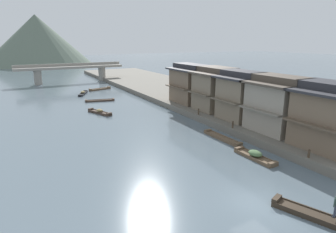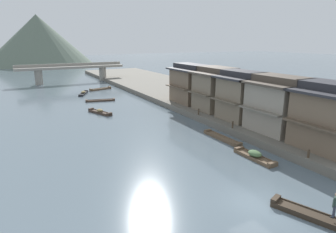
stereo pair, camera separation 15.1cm
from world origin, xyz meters
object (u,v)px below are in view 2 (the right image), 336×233
(house_waterfront_tall, at_px, (242,96))
(mooring_post_dock_mid, at_px, (233,125))
(boat_midriver_drifting, at_px, (255,156))
(mooring_post_dock_far, at_px, (199,112))
(house_waterfront_far, at_px, (191,84))
(boatman_person, at_px, (335,202))
(boat_moored_far, at_px, (100,89))
(boat_moored_nearest, at_px, (83,93))
(mooring_post_dock_near, at_px, (309,154))
(boat_moored_second, at_px, (100,100))
(boat_moored_third, at_px, (222,138))
(boat_midriver_upstream, at_px, (100,112))
(stone_bridge, at_px, (72,70))
(house_waterfront_second, at_px, (278,104))
(boat_foreground_poled, at_px, (312,215))
(house_waterfront_narrow, at_px, (216,89))

(house_waterfront_tall, distance_m, mooring_post_dock_mid, 5.18)
(boat_midriver_drifting, distance_m, mooring_post_dock_far, 13.61)
(house_waterfront_tall, xyz_separation_m, house_waterfront_far, (0.02, 11.83, -0.01))
(boatman_person, xyz_separation_m, mooring_post_dock_mid, (5.94, 15.90, -0.32))
(boat_moored_far, distance_m, house_waterfront_tall, 36.47)
(boatman_person, distance_m, boat_moored_nearest, 50.42)
(boat_moored_far, bearing_deg, mooring_post_dock_near, -84.14)
(boat_moored_second, distance_m, boat_moored_third, 27.41)
(boat_midriver_upstream, xyz_separation_m, mooring_post_dock_far, (10.77, -10.25, 1.01))
(boat_moored_nearest, distance_m, boat_moored_third, 35.81)
(boat_moored_third, distance_m, mooring_post_dock_far, 7.93)
(boat_midriver_drifting, distance_m, stone_bridge, 59.13)
(mooring_post_dock_near, height_order, stone_bridge, stone_bridge)
(boat_moored_nearest, distance_m, house_waterfront_second, 39.75)
(boat_foreground_poled, distance_m, house_waterfront_tall, 20.49)
(boat_foreground_poled, xyz_separation_m, boat_midriver_upstream, (-4.43, 32.05, 0.06))
(mooring_post_dock_far, xyz_separation_m, stone_bridge, (-8.12, 45.53, 1.93))
(boat_moored_third, xyz_separation_m, boat_moored_far, (-2.90, 38.62, 0.03))
(boat_midriver_drifting, bearing_deg, boat_midriver_upstream, 108.82)
(boat_moored_nearest, relative_size, boat_moored_second, 0.98)
(boat_moored_second, bearing_deg, boat_moored_nearest, 97.64)
(house_waterfront_narrow, bearing_deg, mooring_post_dock_near, -102.41)
(house_waterfront_tall, height_order, mooring_post_dock_mid, house_waterfront_tall)
(boat_foreground_poled, distance_m, boatman_person, 1.76)
(house_waterfront_narrow, height_order, mooring_post_dock_far, house_waterfront_narrow)
(stone_bridge, bearing_deg, boat_moored_nearest, -94.01)
(boat_moored_second, xyz_separation_m, boat_midriver_drifting, (5.52, -32.38, 0.16))
(mooring_post_dock_mid, bearing_deg, boatman_person, -110.50)
(boat_moored_nearest, bearing_deg, house_waterfront_far, -56.85)
(boat_moored_nearest, bearing_deg, boat_moored_far, 38.60)
(boat_foreground_poled, bearing_deg, boatman_person, -68.78)
(boat_moored_far, bearing_deg, boat_moored_third, -85.71)
(house_waterfront_far, bearing_deg, house_waterfront_tall, -90.11)
(house_waterfront_far, height_order, mooring_post_dock_mid, house_waterfront_far)
(boat_moored_third, xyz_separation_m, house_waterfront_second, (5.72, -2.30, 3.71))
(mooring_post_dock_mid, xyz_separation_m, mooring_post_dock_far, (0.00, 6.93, 0.02))
(house_waterfront_tall, relative_size, stone_bridge, 0.23)
(boat_moored_nearest, xyz_separation_m, boat_moored_second, (1.12, -8.36, -0.09))
(boat_moored_nearest, distance_m, house_waterfront_narrow, 29.47)
(mooring_post_dock_far, bearing_deg, house_waterfront_tall, -49.95)
(boat_moored_third, height_order, boat_midriver_upstream, boat_midriver_upstream)
(boat_moored_third, distance_m, boat_midriver_upstream, 19.87)
(boat_foreground_poled, bearing_deg, house_waterfront_narrow, 66.01)
(boatman_person, distance_m, boat_midriver_drifting, 10.14)
(boat_moored_third, relative_size, house_waterfront_second, 0.87)
(house_waterfront_tall, distance_m, mooring_post_dock_far, 6.13)
(house_waterfront_far, height_order, stone_bridge, house_waterfront_far)
(house_waterfront_tall, bearing_deg, boat_moored_nearest, 112.23)
(boat_midriver_drifting, height_order, house_waterfront_narrow, house_waterfront_narrow)
(boat_foreground_poled, height_order, stone_bridge, stone_bridge)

